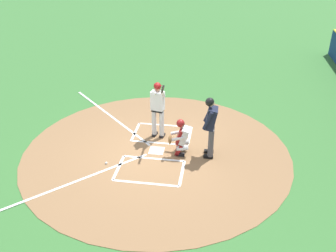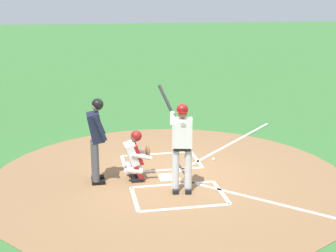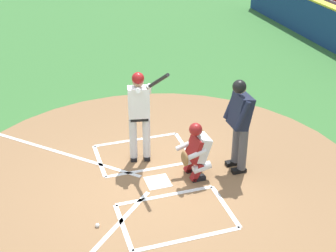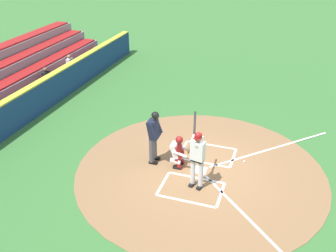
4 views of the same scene
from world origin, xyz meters
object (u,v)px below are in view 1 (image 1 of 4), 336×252
object	(u,v)px
batter	(158,106)
plate_umpire	(211,123)
baseball	(106,163)
catcher	(181,136)

from	to	relation	value
batter	plate_umpire	distance (m)	1.88
batter	baseball	bearing A→B (deg)	145.68
batter	plate_umpire	world-z (taller)	batter
catcher	plate_umpire	world-z (taller)	plate_umpire
batter	plate_umpire	xyz separation A→B (m)	(-0.86, -1.67, -0.02)
batter	baseball	world-z (taller)	batter
batter	plate_umpire	size ratio (longest dim) A/B	1.14
catcher	plate_umpire	distance (m)	0.97
batter	catcher	world-z (taller)	batter
plate_umpire	baseball	size ratio (longest dim) A/B	25.20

